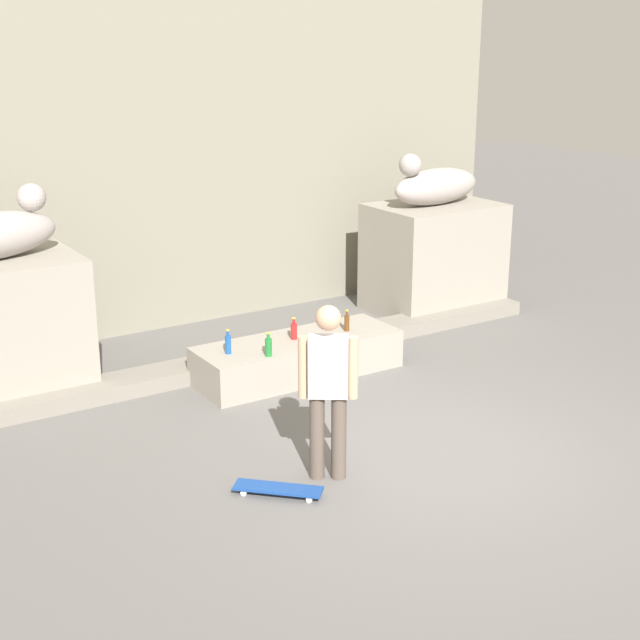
# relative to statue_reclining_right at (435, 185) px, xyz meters

# --- Properties ---
(ground_plane) EXTENTS (40.00, 40.00, 0.00)m
(ground_plane) POSITION_rel_statue_reclining_right_xyz_m (-3.10, -3.89, -1.87)
(ground_plane) COLOR #605E5B
(facade_wall) EXTENTS (10.06, 0.60, 6.16)m
(facade_wall) POSITION_rel_statue_reclining_right_xyz_m (-3.10, 1.61, 1.21)
(facade_wall) COLOR gray
(facade_wall) RESTS_ON ground_plane
(pedestal_right) EXTENTS (1.82, 1.31, 1.59)m
(pedestal_right) POSITION_rel_statue_reclining_right_xyz_m (0.04, 0.00, -1.08)
(pedestal_right) COLOR gray
(pedestal_right) RESTS_ON ground_plane
(statue_reclining_right) EXTENTS (1.66, 0.77, 0.78)m
(statue_reclining_right) POSITION_rel_statue_reclining_right_xyz_m (0.00, 0.00, 0.00)
(statue_reclining_right) COLOR #A19893
(statue_reclining_right) RESTS_ON pedestal_right
(ledge_block) EXTENTS (2.52, 0.87, 0.46)m
(ledge_block) POSITION_rel_statue_reclining_right_xyz_m (-3.10, -1.29, -1.64)
(ledge_block) COLOR gray
(ledge_block) RESTS_ON ground_plane
(skater) EXTENTS (0.46, 0.37, 1.67)m
(skater) POSITION_rel_statue_reclining_right_xyz_m (-4.24, -3.69, -0.95)
(skater) COLOR brown
(skater) RESTS_ON ground_plane
(skateboard) EXTENTS (0.71, 0.70, 0.08)m
(skateboard) POSITION_rel_statue_reclining_right_xyz_m (-4.80, -3.74, -1.80)
(skateboard) COLOR navy
(skateboard) RESTS_ON ground_plane
(bottle_green) EXTENTS (0.08, 0.08, 0.28)m
(bottle_green) POSITION_rel_statue_reclining_right_xyz_m (-3.69, -1.61, -1.29)
(bottle_green) COLOR #1E722D
(bottle_green) RESTS_ON ledge_block
(bottle_red) EXTENTS (0.08, 0.08, 0.27)m
(bottle_red) POSITION_rel_statue_reclining_right_xyz_m (-3.14, -1.26, -1.30)
(bottle_red) COLOR red
(bottle_red) RESTS_ON ledge_block
(bottle_brown) EXTENTS (0.06, 0.06, 0.27)m
(bottle_brown) POSITION_rel_statue_reclining_right_xyz_m (-2.43, -1.34, -1.30)
(bottle_brown) COLOR #593314
(bottle_brown) RESTS_ON ledge_block
(bottle_blue) EXTENTS (0.07, 0.07, 0.29)m
(bottle_blue) POSITION_rel_statue_reclining_right_xyz_m (-4.03, -1.29, -1.29)
(bottle_blue) COLOR #194C99
(bottle_blue) RESTS_ON ledge_block
(stair_step) EXTENTS (8.09, 0.50, 0.18)m
(stair_step) POSITION_rel_statue_reclining_right_xyz_m (-3.10, -0.67, -1.78)
(stair_step) COLOR gray
(stair_step) RESTS_ON ground_plane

